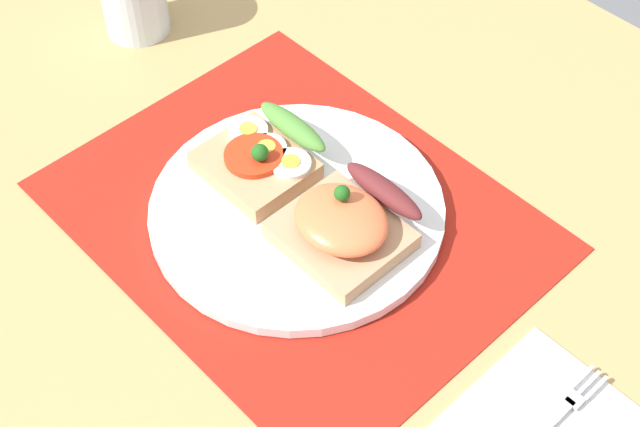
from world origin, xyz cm
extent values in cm
cube|color=tan|center=(0.00, 0.00, -1.60)|extent=(120.00, 90.00, 3.20)
cube|color=#A61F13|center=(0.00, 0.00, 0.15)|extent=(41.29, 32.45, 0.30)
cylinder|color=white|center=(0.00, 0.00, 0.85)|extent=(26.37, 26.37, 1.11)
cube|color=tan|center=(-5.57, 0.21, 2.31)|extent=(9.61, 8.10, 1.80)
cylinder|color=red|center=(-5.70, -0.34, 3.51)|extent=(5.34, 5.34, 0.60)
ellipsoid|color=#4C8434|center=(-5.57, 4.66, 4.11)|extent=(8.45, 2.20, 1.80)
sphere|color=#1E5919|center=(-4.77, 0.21, 4.61)|extent=(1.60, 1.60, 1.60)
cylinder|color=white|center=(-8.45, 1.73, 3.46)|extent=(3.67, 3.67, 0.50)
cylinder|color=yellow|center=(-8.45, 1.73, 3.79)|extent=(1.65, 1.65, 0.16)
cylinder|color=white|center=(-5.57, 1.45, 3.46)|extent=(3.67, 3.67, 0.50)
cylinder|color=yellow|center=(-5.57, 1.45, 3.79)|extent=(1.65, 1.65, 0.16)
cylinder|color=white|center=(-2.69, 1.79, 3.46)|extent=(3.67, 3.67, 0.50)
cylinder|color=yellow|center=(-2.69, 1.79, 3.79)|extent=(1.65, 1.65, 0.16)
cube|color=tan|center=(5.57, 0.23, 2.24)|extent=(10.32, 9.03, 1.67)
ellipsoid|color=#ED6D3F|center=(5.60, -0.34, 4.36)|extent=(8.46, 7.23, 2.57)
ellipsoid|color=maroon|center=(5.57, 5.14, 3.98)|extent=(8.77, 2.20, 1.80)
sphere|color=#1E5919|center=(4.77, 0.83, 6.35)|extent=(1.40, 1.40, 1.40)
cube|color=#B7B7BC|center=(28.37, 2.52, 0.76)|extent=(1.50, 1.20, 0.32)
cube|color=#B7B7BC|center=(27.72, 4.52, 0.76)|extent=(0.32, 2.80, 0.32)
cube|color=#B7B7BC|center=(28.37, 4.52, 0.76)|extent=(0.32, 2.80, 0.32)
cube|color=#B7B7BC|center=(29.02, 4.52, 0.76)|extent=(0.32, 2.80, 0.32)
camera|label=1|loc=(40.66, -35.61, 63.70)|focal=52.25mm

